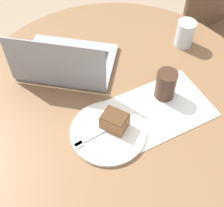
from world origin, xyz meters
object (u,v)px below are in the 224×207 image
Objects in this scene: laptop at (66,62)px; chair at (222,37)px; coffee_glass at (166,85)px; plate at (108,132)px.

chair is at bearing 41.53° from laptop.
coffee_glass is 0.27× the size of laptop.
laptop is at bearing 62.68° from plate.
chair is 2.31× the size of laptop.
chair is 3.90× the size of plate.
laptop is (0.15, 0.29, 0.03)m from plate.
coffee_glass reaches higher than plate.
plate is at bearing 162.91° from coffee_glass.
plate is 0.26m from coffee_glass.
laptop is (-0.09, 0.36, -0.02)m from coffee_glass.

